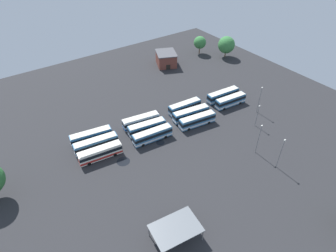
{
  "coord_description": "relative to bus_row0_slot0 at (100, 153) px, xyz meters",
  "views": [
    {
      "loc": [
        -41.97,
        -58.67,
        56.45
      ],
      "look_at": [
        -1.86,
        -1.75,
        1.59
      ],
      "focal_mm": 30.55,
      "sensor_mm": 36.0,
      "label": 1
    }
  ],
  "objects": [
    {
      "name": "bus_row2_slot0",
      "position": [
        31.45,
        -3.94,
        0.0
      ],
      "size": [
        12.39,
        4.34,
        3.62
      ],
      "color": "teal",
      "rests_on": "ground_plane"
    },
    {
      "name": "puddle_between_rows",
      "position": [
        30.22,
        7.09,
        -1.91
      ],
      "size": [
        2.11,
        2.11,
        0.01
      ],
      "primitive_type": "cylinder",
      "color": "black",
      "rests_on": "ground_plane"
    },
    {
      "name": "bus_row0_slot1",
      "position": [
        0.58,
        4.1,
        0.0
      ],
      "size": [
        12.77,
        4.2,
        3.62
      ],
      "color": "teal",
      "rests_on": "ground_plane"
    },
    {
      "name": "puddle_near_shelter",
      "position": [
        4.38,
        -4.82,
        -1.91
      ],
      "size": [
        3.69,
        3.69,
        0.01
      ],
      "primitive_type": "cylinder",
      "color": "black",
      "rests_on": "ground_plane"
    },
    {
      "name": "puddle_front_lane",
      "position": [
        29.94,
        6.69,
        -1.91
      ],
      "size": [
        3.72,
        3.72,
        0.01
      ],
      "primitive_type": "cylinder",
      "color": "black",
      "rests_on": "ground_plane"
    },
    {
      "name": "bus_row2_slot2",
      "position": [
        32.79,
        4.3,
        -0.0
      ],
      "size": [
        11.78,
        3.44,
        3.62
      ],
      "color": "teal",
      "rests_on": "ground_plane"
    },
    {
      "name": "depot_building",
      "position": [
        47.96,
        37.01,
        0.97
      ],
      "size": [
        11.31,
        12.13,
        5.72
      ],
      "color": "brown",
      "rests_on": "ground_plane"
    },
    {
      "name": "lamp_post_near_entrance",
      "position": [
        52.69,
        -10.04,
        3.34
      ],
      "size": [
        0.56,
        0.28,
        9.66
      ],
      "color": "slate",
      "rests_on": "ground_plane"
    },
    {
      "name": "bus_row2_slot1",
      "position": [
        32.04,
        0.04,
        0.0
      ],
      "size": [
        12.72,
        4.38,
        3.62
      ],
      "color": "teal",
      "rests_on": "ground_plane"
    },
    {
      "name": "lamp_post_mid_lot",
      "position": [
        37.01,
        -23.24,
        3.39
      ],
      "size": [
        0.56,
        0.28,
        9.75
      ],
      "color": "slate",
      "rests_on": "ground_plane"
    },
    {
      "name": "lamp_post_by_building",
      "position": [
        37.15,
        -30.4,
        3.36
      ],
      "size": [
        0.56,
        0.28,
        9.69
      ],
      "color": "slate",
      "rests_on": "ground_plane"
    },
    {
      "name": "bus_row1_slot0",
      "position": [
        15.89,
        -1.87,
        0.0
      ],
      "size": [
        12.4,
        3.81,
        3.62
      ],
      "color": "teal",
      "rests_on": "ground_plane"
    },
    {
      "name": "bus_row0_slot2",
      "position": [
        0.79,
        8.04,
        0.0
      ],
      "size": [
        12.35,
        4.51,
        3.62
      ],
      "color": "teal",
      "rests_on": "ground_plane"
    },
    {
      "name": "bus_row0_slot0",
      "position": [
        0.0,
        0.0,
        0.0
      ],
      "size": [
        12.25,
        4.02,
        3.62
      ],
      "color": "silver",
      "rests_on": "ground_plane"
    },
    {
      "name": "puddle_back_corner",
      "position": [
        17.13,
        -4.2,
        -1.91
      ],
      "size": [
        2.51,
        2.51,
        0.01
      ],
      "primitive_type": "cylinder",
      "color": "black",
      "rests_on": "ground_plane"
    },
    {
      "name": "tree_west_edge",
      "position": [
        67.53,
        37.86,
        3.42
      ],
      "size": [
        5.67,
        5.67,
        8.18
      ],
      "color": "brown",
      "rests_on": "ground_plane"
    },
    {
      "name": "bus_row3_slot1",
      "position": [
        48.12,
        -1.9,
        -0.0
      ],
      "size": [
        11.8,
        3.68,
        3.62
      ],
      "color": "teal",
      "rests_on": "ground_plane"
    },
    {
      "name": "maintenance_shelter",
      "position": [
        2.67,
        -31.43,
        1.67
      ],
      "size": [
        10.78,
        7.96,
        3.76
      ],
      "color": "slate",
      "rests_on": "ground_plane"
    },
    {
      "name": "bus_row3_slot2",
      "position": [
        48.57,
        2.32,
        0.0
      ],
      "size": [
        12.69,
        3.61,
        3.62
      ],
      "color": "teal",
      "rests_on": "ground_plane"
    },
    {
      "name": "bus_row1_slot1",
      "position": [
        16.45,
        2.16,
        -0.0
      ],
      "size": [
        12.02,
        4.37,
        3.62
      ],
      "color": "teal",
      "rests_on": "ground_plane"
    },
    {
      "name": "ground_plane",
      "position": [
        24.27,
        1.12,
        -1.91
      ],
      "size": [
        128.42,
        128.42,
        0.0
      ],
      "primitive_type": "plane",
      "color": "#28282B"
    },
    {
      "name": "tree_north_edge",
      "position": [
        74.89,
        28.2,
        3.8
      ],
      "size": [
        7.53,
        7.53,
        9.48
      ],
      "color": "brown",
      "rests_on": "ground_plane"
    },
    {
      "name": "lamp_post_far_corner",
      "position": [
        46.47,
        -14.8,
        2.32
      ],
      "size": [
        0.56,
        0.28,
        7.64
      ],
      "color": "slate",
      "rests_on": "ground_plane"
    },
    {
      "name": "bus_row1_slot2",
      "position": [
        16.69,
        6.06,
        -0.0
      ],
      "size": [
        12.01,
        4.4,
        3.62
      ],
      "color": "silver",
      "rests_on": "ground_plane"
    },
    {
      "name": "puddle_centre_drain",
      "position": [
        24.42,
        8.56,
        -1.91
      ],
      "size": [
        1.8,
        1.8,
        0.01
      ],
      "primitive_type": "cylinder",
      "color": "black",
      "rests_on": "ground_plane"
    }
  ]
}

